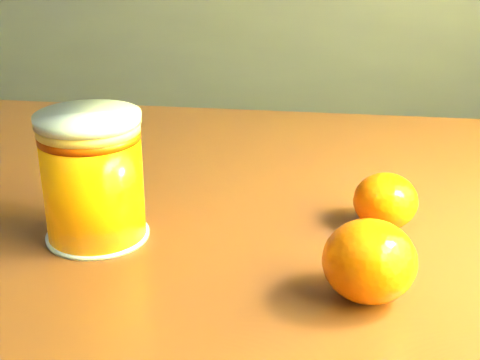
# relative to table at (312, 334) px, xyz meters

# --- Properties ---
(table) EXTENTS (1.07, 0.76, 0.78)m
(table) POSITION_rel_table_xyz_m (0.00, 0.00, 0.00)
(table) COLOR brown
(table) RESTS_ON ground
(juice_glass) EXTENTS (0.09, 0.09, 0.11)m
(juice_glass) POSITION_rel_table_xyz_m (-0.19, -0.02, 0.15)
(juice_glass) COLOR orange
(juice_glass) RESTS_ON table
(orange_front) EXTENTS (0.08, 0.08, 0.06)m
(orange_front) POSITION_rel_table_xyz_m (0.04, -0.09, 0.13)
(orange_front) COLOR #FD6905
(orange_front) RESTS_ON table
(orange_back) EXTENTS (0.06, 0.06, 0.05)m
(orange_back) POSITION_rel_table_xyz_m (0.06, 0.03, 0.12)
(orange_back) COLOR #FD6905
(orange_back) RESTS_ON table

